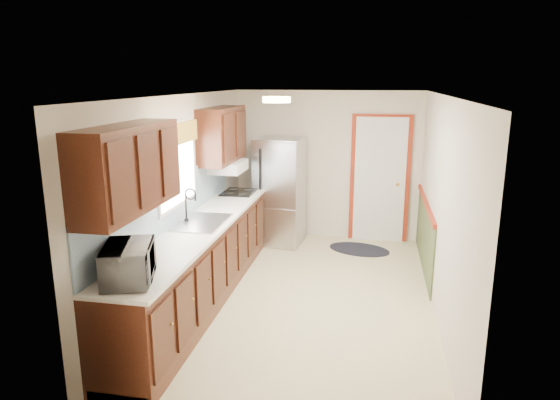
% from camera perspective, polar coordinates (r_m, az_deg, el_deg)
% --- Properties ---
extents(room_shell, '(3.20, 5.20, 2.52)m').
position_cam_1_polar(room_shell, '(5.74, 2.95, -0.21)').
color(room_shell, beige).
rests_on(room_shell, ground).
extents(kitchen_run, '(0.63, 4.00, 2.20)m').
position_cam_1_polar(kitchen_run, '(5.87, -9.57, -4.03)').
color(kitchen_run, '#38160C').
rests_on(kitchen_run, ground).
extents(back_wall_trim, '(1.12, 2.30, 2.08)m').
position_cam_1_polar(back_wall_trim, '(7.91, 12.32, 1.07)').
color(back_wall_trim, maroon).
rests_on(back_wall_trim, ground).
extents(ceiling_fixture, '(0.30, 0.30, 0.06)m').
position_cam_1_polar(ceiling_fixture, '(5.43, -0.40, 11.40)').
color(ceiling_fixture, '#FFD88C').
rests_on(ceiling_fixture, room_shell).
extents(microwave, '(0.48, 0.64, 0.38)m').
position_cam_1_polar(microwave, '(4.32, -16.95, -6.50)').
color(microwave, white).
rests_on(microwave, kitchen_run).
extents(refrigerator, '(0.77, 0.74, 1.69)m').
position_cam_1_polar(refrigerator, '(7.88, -0.03, 1.00)').
color(refrigerator, '#B7B7BC').
rests_on(refrigerator, ground).
extents(rug, '(1.07, 0.84, 0.01)m').
position_cam_1_polar(rug, '(7.85, 9.03, -5.59)').
color(rug, black).
rests_on(rug, ground).
extents(cooktop, '(0.46, 0.55, 0.02)m').
position_cam_1_polar(cooktop, '(7.37, -4.74, 0.89)').
color(cooktop, black).
rests_on(cooktop, kitchen_run).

